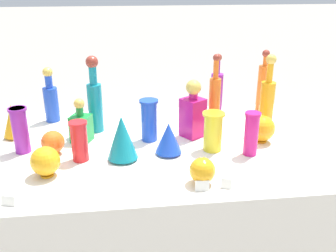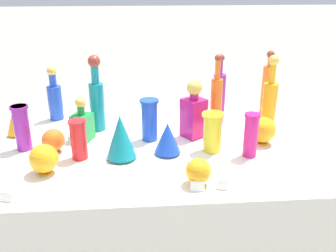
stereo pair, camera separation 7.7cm
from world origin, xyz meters
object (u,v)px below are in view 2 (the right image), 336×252
round_bowl_2 (53,140)px  slender_vase_2 (150,119)px  round_bowl_0 (44,159)px  tall_bottle_2 (269,102)px  fluted_vase_1 (121,137)px  slender_vase_0 (79,138)px  tall_bottle_1 (219,96)px  slender_vase_3 (22,127)px  slender_vase_1 (251,134)px  round_bowl_1 (263,130)px  round_bowl_3 (198,171)px  fluted_vase_2 (168,138)px  fluted_vase_0 (16,118)px  cardboard_box_behind_left (211,148)px  square_decanter_0 (194,112)px  tall_bottle_4 (216,101)px  tall_bottle_5 (267,87)px  square_decanter_1 (82,124)px  cardboard_box_behind_right (132,152)px  tall_bottle_0 (55,98)px  slender_vase_4 (212,131)px  tall_bottle_3 (97,99)px

round_bowl_2 → slender_vase_2: bearing=13.3°
round_bowl_0 → round_bowl_2: (-0.00, 0.22, -0.01)m
tall_bottle_2 → fluted_vase_1: 0.86m
tall_bottle_2 → slender_vase_0: size_ratio=2.22×
tall_bottle_1 → tall_bottle_2: size_ratio=0.94×
slender_vase_3 → slender_vase_1: bearing=-8.4°
tall_bottle_1 → round_bowl_0: 1.07m
round_bowl_1 → round_bowl_3: round_bowl_1 is taller
fluted_vase_2 → fluted_vase_0: bearing=159.4°
fluted_vase_0 → round_bowl_3: (0.91, -0.61, -0.04)m
slender_vase_0 → slender_vase_1: (0.83, -0.04, 0.01)m
slender_vase_3 → cardboard_box_behind_left: bearing=45.4°
tall_bottle_2 → square_decanter_0: tall_bottle_2 is taller
tall_bottle_1 → cardboard_box_behind_left: bearing=80.0°
square_decanter_0 → slender_vase_1: bearing=-47.2°
slender_vase_3 → fluted_vase_2: bearing=-8.9°
round_bowl_0 → round_bowl_2: bearing=90.8°
tall_bottle_4 → tall_bottle_5: tall_bottle_4 is taller
square_decanter_1 → slender_vase_2: (0.36, -0.03, 0.03)m
round_bowl_3 → fluted_vase_2: bearing=109.2°
fluted_vase_2 → cardboard_box_behind_left: size_ratio=0.41×
round_bowl_1 → tall_bottle_4: bearing=136.8°
cardboard_box_behind_right → tall_bottle_2: bearing=-50.3°
square_decanter_0 → tall_bottle_0: bearing=157.6°
slender_vase_3 → round_bowl_1: 1.23m
tall_bottle_5 → slender_vase_1: (-0.28, -0.61, -0.05)m
tall_bottle_1 → slender_vase_1: (0.06, -0.47, -0.05)m
tall_bottle_1 → round_bowl_2: (-0.90, -0.34, -0.10)m
slender_vase_3 → round_bowl_2: 0.17m
tall_bottle_5 → slender_vase_2: tall_bottle_5 is taller
tall_bottle_0 → fluted_vase_0: 0.29m
slender_vase_4 → round_bowl_3: bearing=-110.5°
fluted_vase_0 → square_decanter_0: bearing=-5.7°
tall_bottle_4 → round_bowl_2: 0.89m
slender_vase_3 → fluted_vase_1: (0.50, -0.15, -0.01)m
tall_bottle_2 → fluted_vase_2: (-0.58, -0.24, -0.09)m
cardboard_box_behind_left → fluted_vase_0: bearing=-141.3°
square_decanter_1 → slender_vase_2: square_decanter_1 is taller
fluted_vase_0 → tall_bottle_5: bearing=9.8°
tall_bottle_0 → tall_bottle_3: tall_bottle_3 is taller
fluted_vase_0 → cardboard_box_behind_left: bearing=38.7°
square_decanter_0 → round_bowl_2: (-0.72, -0.14, -0.08)m
slender_vase_2 → tall_bottle_0: bearing=147.6°
slender_vase_2 → slender_vase_3: size_ratio=0.97×
fluted_vase_0 → round_bowl_0: size_ratio=1.36×
slender_vase_0 → slender_vase_3: 0.32m
slender_vase_2 → square_decanter_1: bearing=175.2°
slender_vase_2 → fluted_vase_0: size_ratio=1.20×
round_bowl_2 → cardboard_box_behind_right: size_ratio=0.20×
tall_bottle_2 → round_bowl_2: bearing=-171.3°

